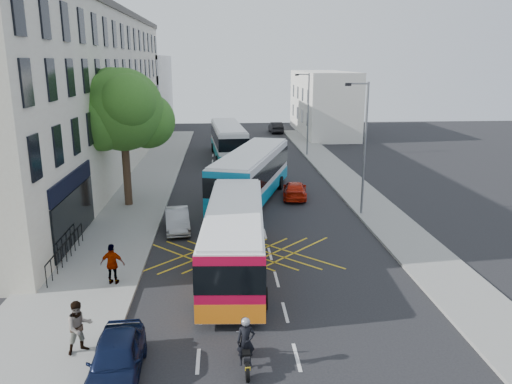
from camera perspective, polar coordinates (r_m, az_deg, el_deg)
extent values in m
plane|color=black|center=(19.69, 3.35, -13.57)|extent=(120.00, 120.00, 0.00)
cube|color=gray|center=(34.05, -14.31, -1.48)|extent=(5.00, 70.00, 0.15)
cube|color=gray|center=(34.90, 12.50, -0.97)|extent=(3.00, 70.00, 0.15)
cube|color=beige|center=(43.37, -19.95, 10.17)|extent=(8.00, 45.00, 13.00)
cube|color=#59544C|center=(43.45, -20.77, 19.05)|extent=(8.30, 45.00, 0.50)
cube|color=black|center=(26.97, -20.33, 1.12)|extent=(0.12, 7.00, 0.90)
cube|color=black|center=(27.42, -20.00, -2.54)|extent=(0.12, 7.00, 2.60)
cube|color=silver|center=(73.24, -13.43, 11.00)|extent=(8.00, 20.00, 10.00)
cube|color=silver|center=(66.74, 7.63, 10.08)|extent=(6.00, 18.00, 8.00)
cylinder|color=#382619|center=(33.50, -14.55, 2.26)|extent=(0.50, 0.50, 4.40)
sphere|color=#285C1A|center=(32.90, -15.01, 9.08)|extent=(5.20, 5.20, 5.20)
sphere|color=#285C1A|center=(33.53, -12.29, 7.96)|extent=(3.60, 3.60, 3.60)
sphere|color=#285C1A|center=(32.62, -17.22, 7.81)|extent=(3.80, 3.80, 3.80)
sphere|color=#285C1A|center=(31.46, -14.43, 9.97)|extent=(3.40, 3.40, 3.40)
sphere|color=#285C1A|center=(34.05, -16.12, 10.87)|extent=(3.20, 3.20, 3.20)
cylinder|color=slate|center=(30.86, 12.32, 4.76)|extent=(0.14, 0.14, 8.00)
cylinder|color=slate|center=(30.29, 11.62, 12.05)|extent=(1.20, 0.10, 0.10)
cube|color=black|center=(30.13, 10.49, 12.00)|extent=(0.35, 0.15, 0.18)
cylinder|color=slate|center=(50.19, 5.97, 8.78)|extent=(0.14, 0.14, 8.00)
cylinder|color=slate|center=(49.84, 5.40, 13.24)|extent=(1.20, 0.10, 0.10)
cube|color=black|center=(49.75, 4.69, 13.20)|extent=(0.35, 0.15, 0.18)
cube|color=silver|center=(22.60, -2.44, -5.13)|extent=(3.12, 10.98, 2.61)
cube|color=silver|center=(22.17, -2.48, -1.83)|extent=(2.91, 10.75, 0.12)
cube|color=black|center=(22.47, -2.45, -4.24)|extent=(3.18, 11.04, 1.08)
cube|color=orange|center=(22.92, -2.42, -7.27)|extent=(3.17, 11.03, 0.74)
cube|color=#B3092D|center=(17.61, -3.01, -11.04)|extent=(2.51, 0.25, 2.47)
cube|color=#FF0C0C|center=(17.99, -6.19, -13.00)|extent=(0.25, 0.08, 0.25)
cube|color=#FF0C0C|center=(17.90, 0.24, -13.05)|extent=(0.25, 0.08, 0.25)
cylinder|color=black|center=(25.85, -4.95, -5.40)|extent=(0.33, 0.90, 0.89)
cylinder|color=black|center=(25.78, 0.55, -5.41)|extent=(0.33, 0.90, 0.89)
cylinder|color=black|center=(19.81, -6.39, -12.01)|extent=(0.33, 0.90, 0.89)
cylinder|color=black|center=(19.72, 0.91, -12.05)|extent=(0.33, 0.90, 0.89)
cube|color=silver|center=(34.13, -0.49, 2.11)|extent=(6.27, 12.41, 2.93)
cube|color=silver|center=(33.83, -0.50, 4.62)|extent=(5.99, 12.11, 0.13)
cube|color=black|center=(34.04, -0.49, 2.79)|extent=(6.35, 12.49, 1.21)
cube|color=#0E8AAF|center=(34.37, -0.49, 0.45)|extent=(6.34, 12.47, 0.83)
cube|color=#0D7BA7|center=(28.47, -3.41, -0.44)|extent=(2.70, 0.93, 2.76)
cube|color=#FF0C0C|center=(29.01, -5.53, -1.78)|extent=(0.26, 0.13, 0.25)
cube|color=#FF0C0C|center=(28.38, -1.21, -2.09)|extent=(0.26, 0.13, 0.25)
cylinder|color=black|center=(37.90, -1.31, 1.29)|extent=(0.59, 1.04, 0.99)
cylinder|color=black|center=(37.31, 2.80, 1.06)|extent=(0.59, 1.04, 0.99)
cylinder|color=black|center=(31.04, -4.77, -1.82)|extent=(0.59, 1.04, 0.99)
cylinder|color=black|center=(30.32, 0.19, -2.17)|extent=(0.59, 1.04, 0.99)
cube|color=silver|center=(49.50, -3.20, 5.98)|extent=(3.50, 11.81, 2.81)
cube|color=silver|center=(49.30, -3.23, 7.65)|extent=(3.27, 11.56, 0.13)
cube|color=black|center=(49.44, -3.21, 6.43)|extent=(3.56, 11.87, 1.16)
cube|color=#0B878B|center=(49.66, -3.19, 4.86)|extent=(3.55, 11.86, 0.79)
cube|color=white|center=(43.81, -2.52, 4.86)|extent=(2.69, 0.30, 2.65)
cube|color=#FF0C0C|center=(43.84, -3.91, 3.87)|extent=(0.25, 0.08, 0.25)
cube|color=#FF0C0C|center=(44.05, -1.12, 3.95)|extent=(0.25, 0.08, 0.25)
cylinder|color=black|center=(52.74, -4.93, 5.06)|extent=(0.37, 0.97, 0.95)
cylinder|color=black|center=(52.96, -2.06, 5.15)|extent=(0.37, 0.97, 0.95)
cylinder|color=black|center=(45.78, -4.39, 3.58)|extent=(0.37, 0.97, 0.95)
cylinder|color=black|center=(46.03, -1.10, 3.68)|extent=(0.37, 0.97, 0.95)
cylinder|color=black|center=(15.91, -0.99, -19.88)|extent=(0.12, 0.59, 0.59)
cylinder|color=black|center=(17.06, -1.34, -17.26)|extent=(0.12, 0.59, 0.59)
cube|color=black|center=(16.33, -1.18, -17.72)|extent=(0.22, 1.10, 0.20)
cube|color=black|center=(16.44, -1.24, -16.81)|extent=(0.26, 0.42, 0.18)
cube|color=black|center=(16.08, -1.12, -17.80)|extent=(0.25, 0.46, 0.09)
cylinder|color=slate|center=(16.84, -1.33, -16.34)|extent=(0.06, 0.40, 0.77)
cylinder|color=slate|center=(16.56, -1.31, -15.63)|extent=(0.55, 0.05, 0.04)
cube|color=gold|center=(15.67, -0.95, -19.57)|extent=(0.17, 0.02, 0.12)
imported|color=black|center=(16.10, -1.17, -16.73)|extent=(0.58, 0.39, 1.58)
sphere|color=#99999E|center=(15.76, -1.19, -14.63)|extent=(0.28, 0.28, 0.28)
imported|color=black|center=(16.36, -15.68, -17.90)|extent=(1.75, 3.95, 1.32)
imported|color=#96999D|center=(28.64, -8.99, -3.15)|extent=(1.74, 3.84, 1.22)
imported|color=red|center=(35.00, 4.46, 0.24)|extent=(2.13, 4.16, 1.15)
imported|color=#3C3F44|center=(61.36, -3.04, 6.71)|extent=(2.85, 5.49, 1.48)
imported|color=black|center=(67.14, 2.28, 7.40)|extent=(1.68, 4.38, 1.42)
imported|color=gray|center=(17.58, -19.54, -14.33)|extent=(1.10, 1.04, 1.78)
imported|color=gray|center=(22.09, -16.07, -7.92)|extent=(1.09, 0.57, 1.77)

